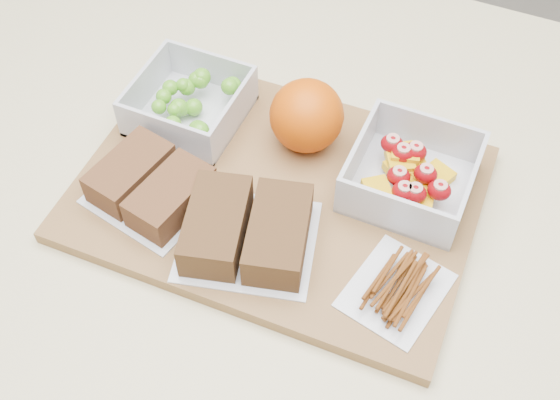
% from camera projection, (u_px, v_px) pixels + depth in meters
% --- Properties ---
extents(counter, '(1.20, 0.90, 0.90)m').
position_uv_depth(counter, '(270.00, 378.00, 1.12)').
color(counter, beige).
rests_on(counter, ground).
extents(cutting_board, '(0.43, 0.31, 0.02)m').
position_uv_depth(cutting_board, '(278.00, 193.00, 0.76)').
color(cutting_board, olive).
rests_on(cutting_board, counter).
extents(grape_container, '(0.12, 0.12, 0.05)m').
position_uv_depth(grape_container, '(191.00, 103.00, 0.80)').
color(grape_container, '#BBBCC4').
rests_on(grape_container, cutting_board).
extents(fruit_container, '(0.13, 0.13, 0.05)m').
position_uv_depth(fruit_container, '(410.00, 176.00, 0.74)').
color(fruit_container, '#BBBCC4').
rests_on(fruit_container, cutting_board).
extents(orange, '(0.08, 0.08, 0.08)m').
position_uv_depth(orange, '(307.00, 116.00, 0.77)').
color(orange, '#D54F05').
rests_on(orange, cutting_board).
extents(sandwich_bag_left, '(0.14, 0.13, 0.04)m').
position_uv_depth(sandwich_bag_left, '(151.00, 185.00, 0.74)').
color(sandwich_bag_left, silver).
rests_on(sandwich_bag_left, cutting_board).
extents(sandwich_bag_center, '(0.16, 0.15, 0.04)m').
position_uv_depth(sandwich_bag_center, '(247.00, 230.00, 0.70)').
color(sandwich_bag_center, silver).
rests_on(sandwich_bag_center, cutting_board).
extents(pretzel_bag, '(0.10, 0.12, 0.02)m').
position_uv_depth(pretzel_bag, '(397.00, 285.00, 0.67)').
color(pretzel_bag, silver).
rests_on(pretzel_bag, cutting_board).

